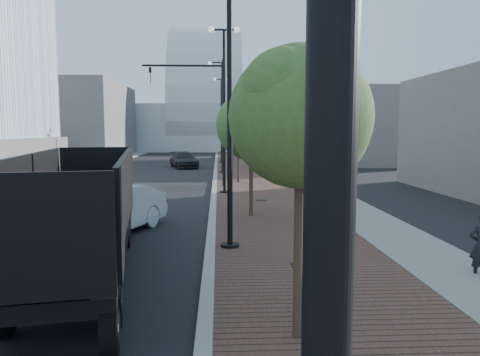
{
  "coord_description": "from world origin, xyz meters",
  "views": [
    {
      "loc": [
        0.26,
        -3.34,
        3.64
      ],
      "look_at": [
        1.0,
        12.0,
        2.0
      ],
      "focal_mm": 33.61,
      "sensor_mm": 36.0,
      "label": 1
    }
  ],
  "objects": [
    {
      "name": "sidewalk",
      "position": [
        3.5,
        40.0,
        0.06
      ],
      "size": [
        7.0,
        140.0,
        0.12
      ],
      "primitive_type": "cube",
      "color": "#4C2D23",
      "rests_on": "ground"
    },
    {
      "name": "concrete_strip",
      "position": [
        6.2,
        40.0,
        0.07
      ],
      "size": [
        2.4,
        140.0,
        0.13
      ],
      "primitive_type": "cube",
      "color": "slate",
      "rests_on": "ground"
    },
    {
      "name": "curb",
      "position": [
        0.0,
        40.0,
        0.07
      ],
      "size": [
        0.3,
        140.0,
        0.14
      ],
      "primitive_type": "cube",
      "color": "gray",
      "rests_on": "ground"
    },
    {
      "name": "west_sidewalk",
      "position": [
        -13.0,
        40.0,
        0.06
      ],
      "size": [
        4.0,
        140.0,
        0.12
      ],
      "primitive_type": "cube",
      "color": "slate",
      "rests_on": "ground"
    },
    {
      "name": "dump_truck",
      "position": [
        -3.65,
        10.83,
        1.3
      ],
      "size": [
        4.36,
        13.5,
        3.08
      ],
      "rotation": [
        0.0,
        0.0,
        0.17
      ],
      "color": "black",
      "rests_on": "ground"
    },
    {
      "name": "white_sedan",
      "position": [
        -3.61,
        12.27,
        0.85
      ],
      "size": [
        3.71,
        5.47,
        1.71
      ],
      "primitive_type": "imported",
      "rotation": [
        0.0,
        0.0,
        -0.41
      ],
      "color": "silver",
      "rests_on": "ground"
    },
    {
      "name": "dark_car_mid",
      "position": [
        -7.68,
        25.07,
        0.66
      ],
      "size": [
        2.73,
        4.95,
        1.31
      ],
      "primitive_type": "imported",
      "rotation": [
        0.0,
        0.0,
        0.12
      ],
      "color": "black",
      "rests_on": "ground"
    },
    {
      "name": "dark_car_far",
      "position": [
        -3.11,
        40.58,
        0.76
      ],
      "size": [
        3.42,
        5.58,
        1.51
      ],
      "primitive_type": "imported",
      "rotation": [
        0.0,
        0.0,
        0.27
      ],
      "color": "black",
      "rests_on": "ground"
    },
    {
      "name": "streetlight_1",
      "position": [
        0.49,
        10.0,
        4.34
      ],
      "size": [
        1.44,
        0.56,
        9.21
      ],
      "color": "black",
      "rests_on": "ground"
    },
    {
      "name": "streetlight_2",
      "position": [
        0.6,
        22.0,
        4.82
      ],
      "size": [
        1.72,
        0.56,
        9.28
      ],
      "color": "black",
      "rests_on": "ground"
    },
    {
      "name": "streetlight_3",
      "position": [
        0.49,
        34.0,
        4.34
      ],
      "size": [
        1.44,
        0.56,
        9.21
      ],
      "color": "black",
      "rests_on": "ground"
    },
    {
      "name": "streetlight_4",
      "position": [
        0.6,
        46.0,
        4.82
      ],
      "size": [
        1.72,
        0.56,
        9.28
      ],
      "color": "black",
      "rests_on": "ground"
    },
    {
      "name": "traffic_mast",
      "position": [
        -0.3,
        25.0,
        4.98
      ],
      "size": [
        5.09,
        0.2,
        8.0
      ],
      "color": "black",
      "rests_on": "ground"
    },
    {
      "name": "tree_0",
      "position": [
        1.65,
        4.02,
        3.84
      ],
      "size": [
        2.4,
        2.36,
        5.03
      ],
      "color": "#382619",
      "rests_on": "ground"
    },
    {
      "name": "tree_1",
      "position": [
        1.65,
        15.02,
        3.82
      ],
      "size": [
        2.86,
        2.86,
        5.26
      ],
      "color": "#382619",
      "rests_on": "ground"
    },
    {
      "name": "tree_2",
      "position": [
        1.65,
        27.02,
        3.52
      ],
      "size": [
        2.74,
        2.74,
        4.9
      ],
      "color": "#382619",
      "rests_on": "ground"
    },
    {
      "name": "tree_3",
      "position": [
        1.65,
        39.02,
        3.79
      ],
      "size": [
        2.5,
        2.47,
        5.04
      ],
      "color": "#382619",
      "rests_on": "ground"
    },
    {
      "name": "convention_center",
      "position": [
        -2.0,
        85.0,
        6.0
      ],
      "size": [
        50.0,
        30.0,
        50.0
      ],
      "color": "#B2B9BC",
      "rests_on": "ground"
    },
    {
      "name": "commercial_block_nw",
      "position": [
        -20.0,
        60.0,
        5.0
      ],
      "size": [
        14.0,
        20.0,
        10.0
      ],
      "primitive_type": "cube",
      "color": "#68615E",
      "rests_on": "ground"
    },
    {
      "name": "commercial_block_ne",
      "position": [
        16.0,
        50.0,
        4.0
      ],
      "size": [
        12.0,
        22.0,
        8.0
      ],
      "primitive_type": "cube",
      "color": "#69615E",
      "rests_on": "ground"
    },
    {
      "name": "utility_cover_1",
      "position": [
        2.4,
        8.0,
        0.13
      ],
      "size": [
        0.5,
        0.5,
        0.02
      ],
      "primitive_type": "cube",
      "color": "black",
      "rests_on": "sidewalk"
    },
    {
      "name": "utility_cover_2",
      "position": [
        2.4,
        19.0,
        0.13
      ],
      "size": [
        0.5,
        0.5,
        0.02
      ],
      "primitive_type": "cube",
      "color": "black",
      "rests_on": "sidewalk"
    }
  ]
}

